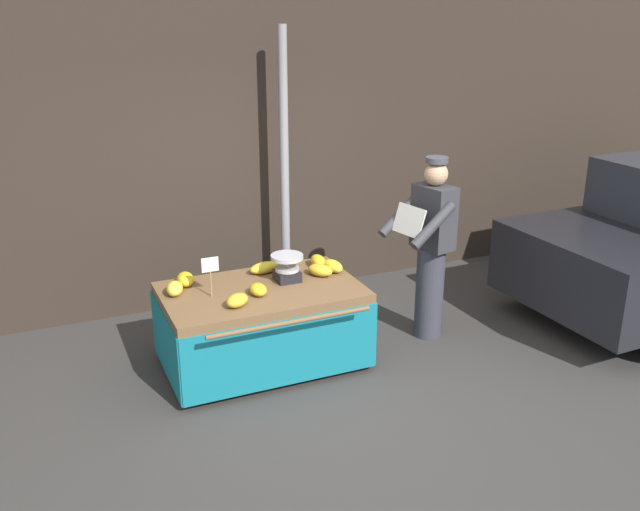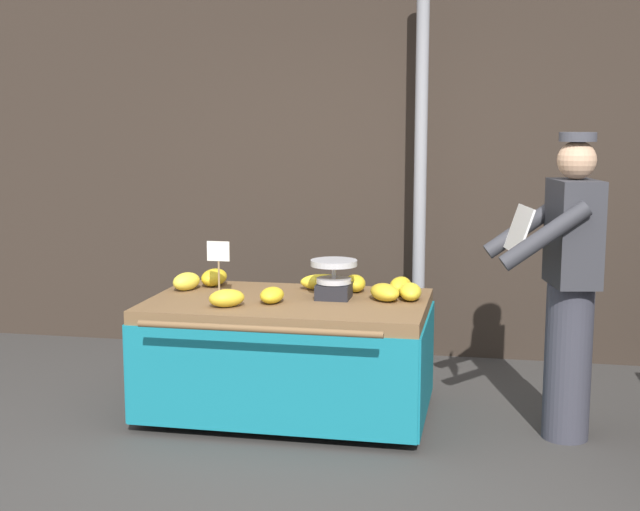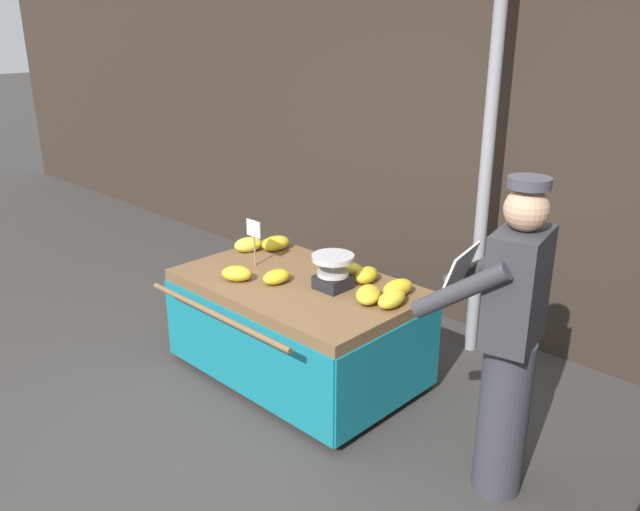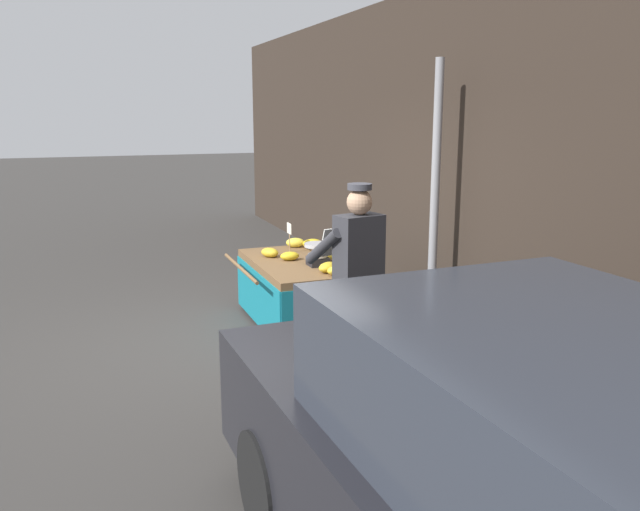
{
  "view_description": "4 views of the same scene",
  "coord_description": "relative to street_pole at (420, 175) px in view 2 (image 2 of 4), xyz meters",
  "views": [
    {
      "loc": [
        -2.1,
        -4.21,
        2.96
      ],
      "look_at": [
        0.15,
        0.93,
        0.95
      ],
      "focal_mm": 39.16,
      "sensor_mm": 36.0,
      "label": 1
    },
    {
      "loc": [
        0.81,
        -4.01,
        1.78
      ],
      "look_at": [
        -0.15,
        0.82,
        1.01
      ],
      "focal_mm": 48.85,
      "sensor_mm": 36.0,
      "label": 2
    },
    {
      "loc": [
        2.57,
        -1.84,
        2.39
      ],
      "look_at": [
        -0.27,
        1.08,
        0.9
      ],
      "focal_mm": 36.25,
      "sensor_mm": 36.0,
      "label": 3
    },
    {
      "loc": [
        6.01,
        -1.27,
        2.28
      ],
      "look_at": [
        0.14,
        0.96,
        0.88
      ],
      "focal_mm": 36.27,
      "sensor_mm": 36.0,
      "label": 4
    }
  ],
  "objects": [
    {
      "name": "ground_plane",
      "position": [
        -0.3,
        -2.15,
        -1.4
      ],
      "size": [
        60.0,
        60.0,
        0.0
      ],
      "primitive_type": "plane",
      "color": "#383533"
    },
    {
      "name": "back_wall",
      "position": [
        -0.3,
        0.46,
        0.41
      ],
      "size": [
        16.0,
        0.24,
        3.63
      ],
      "primitive_type": "cube",
      "color": "#332821",
      "rests_on": "ground"
    },
    {
      "name": "street_pole",
      "position": [
        0.0,
        0.0,
        0.0
      ],
      "size": [
        0.09,
        0.09,
        2.8
      ],
      "primitive_type": "cylinder",
      "color": "gray",
      "rests_on": "ground"
    },
    {
      "name": "banana_cart",
      "position": [
        -0.68,
        -1.2,
        -0.88
      ],
      "size": [
        1.68,
        1.23,
        0.72
      ],
      "color": "brown",
      "rests_on": "ground"
    },
    {
      "name": "weighing_scale",
      "position": [
        -0.41,
        -1.12,
        -0.56
      ],
      "size": [
        0.28,
        0.28,
        0.23
      ],
      "color": "black",
      "rests_on": "banana_cart"
    },
    {
      "name": "price_sign",
      "position": [
        -1.11,
        -1.2,
        -0.43
      ],
      "size": [
        0.14,
        0.01,
        0.34
      ],
      "color": "#997A51",
      "rests_on": "banana_cart"
    },
    {
      "name": "banana_bunch_0",
      "position": [
        -0.32,
        -0.89,
        -0.63
      ],
      "size": [
        0.17,
        0.23,
        0.11
      ],
      "primitive_type": "ellipsoid",
      "rotation": [
        0.0,
        0.0,
        0.22
      ],
      "color": "gold",
      "rests_on": "banana_cart"
    },
    {
      "name": "banana_bunch_1",
      "position": [
        -0.03,
        -0.91,
        -0.63
      ],
      "size": [
        0.16,
        0.25,
        0.11
      ],
      "primitive_type": "ellipsoid",
      "rotation": [
        0.0,
        0.0,
        3.0
      ],
      "color": "gold",
      "rests_on": "banana_cart"
    },
    {
      "name": "banana_bunch_2",
      "position": [
        -0.97,
        -1.47,
        -0.63
      ],
      "size": [
        0.25,
        0.24,
        0.1
      ],
      "primitive_type": "ellipsoid",
      "rotation": [
        0.0,
        0.0,
        2.19
      ],
      "color": "gold",
      "rests_on": "banana_cart"
    },
    {
      "name": "banana_bunch_3",
      "position": [
        -0.1,
        -1.13,
        -0.63
      ],
      "size": [
        0.26,
        0.28,
        0.1
      ],
      "primitive_type": "ellipsoid",
      "rotation": [
        0.0,
        0.0,
        0.56
      ],
      "color": "gold",
      "rests_on": "banana_cart"
    },
    {
      "name": "banana_bunch_4",
      "position": [
        0.04,
        -1.07,
        -0.63
      ],
      "size": [
        0.16,
        0.26,
        0.1
      ],
      "primitive_type": "ellipsoid",
      "rotation": [
        0.0,
        0.0,
        0.13
      ],
      "color": "yellow",
      "rests_on": "banana_cart"
    },
    {
      "name": "banana_bunch_5",
      "position": [
        -0.75,
        -1.32,
        -0.64
      ],
      "size": [
        0.14,
        0.21,
        0.09
      ],
      "primitive_type": "ellipsoid",
      "rotation": [
        0.0,
        0.0,
        3.11
      ],
      "color": "gold",
      "rests_on": "banana_cart"
    },
    {
      "name": "banana_bunch_6",
      "position": [
        -1.25,
        -0.87,
        -0.63
      ],
      "size": [
        0.18,
        0.25,
        0.11
      ],
      "primitive_type": "ellipsoid",
      "rotation": [
        0.0,
        0.0,
        2.96
      ],
      "color": "gold",
      "rests_on": "banana_cart"
    },
    {
      "name": "banana_bunch_7",
      "position": [
        -0.53,
        -0.87,
        -0.63
      ],
      "size": [
        0.3,
        0.17,
        0.1
      ],
      "primitive_type": "ellipsoid",
      "rotation": [
        0.0,
        0.0,
        1.74
      ],
      "color": "yellow",
      "rests_on": "banana_cart"
    },
    {
      "name": "banana_bunch_8",
      "position": [
        -1.37,
        -1.04,
        -0.63
      ],
      "size": [
        0.19,
        0.25,
        0.11
      ],
      "primitive_type": "ellipsoid",
      "rotation": [
        0.0,
        0.0,
        2.84
      ],
      "color": "yellow",
      "rests_on": "banana_cart"
    },
    {
      "name": "vendor_person",
      "position": [
        0.93,
        -1.27,
        -0.53
      ],
      "size": [
        0.65,
        0.6,
        1.71
      ],
      "color": "#383842",
      "rests_on": "ground"
    }
  ]
}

